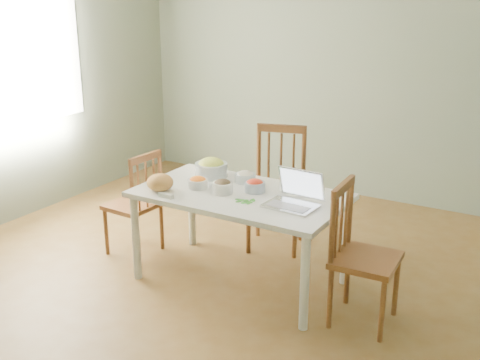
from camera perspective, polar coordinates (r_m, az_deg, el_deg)
The scene contains 18 objects.
floor at distance 4.47m, azimuth -1.35°, elevation -10.40°, with size 5.00×5.00×0.00m, color brown.
wall_back at distance 6.24m, azimuth 10.98°, elevation 10.58°, with size 5.00×0.00×2.70m, color slate.
window_left at distance 5.87m, azimuth -21.20°, elevation 10.72°, with size 0.04×1.60×1.20m, color white.
dining_table at distance 4.41m, azimuth 0.00°, elevation -5.67°, with size 1.53×0.86×0.72m, color white, non-canonical shape.
chair_far at distance 4.94m, azimuth 3.57°, elevation -0.96°, with size 0.46×0.44×1.04m, color #442415, non-canonical shape.
chair_left at distance 4.94m, azimuth -10.49°, elevation -2.19°, with size 0.39×0.38×0.89m, color #442415, non-canonical shape.
chair_right at distance 3.92m, azimuth 12.29°, elevation -7.34°, with size 0.42×0.40×0.96m, color #442415, non-canonical shape.
bread_boule at distance 4.34m, azimuth -7.85°, elevation -0.23°, with size 0.20×0.20×0.13m, color #C38D3E.
butter_stick at distance 4.20m, azimuth -7.28°, elevation -1.54°, with size 0.12×0.03×0.03m, color silver.
bowl_squash at distance 4.63m, azimuth -2.83°, elevation 1.22°, with size 0.26×0.26×0.15m, color #EFF541, non-canonical shape.
bowl_carrot at distance 4.38m, azimuth -4.17°, elevation -0.22°, with size 0.15×0.15×0.09m, color orange, non-canonical shape.
bowl_onion at distance 4.50m, azimuth 0.51°, elevation 0.33°, with size 0.16×0.16×0.09m, color white, non-canonical shape.
bowl_mushroom at distance 4.26m, azimuth -1.73°, elevation -0.63°, with size 0.15×0.15×0.10m, color black, non-canonical shape.
bowl_redpep at distance 4.29m, azimuth 1.45°, elevation -0.54°, with size 0.16×0.16×0.09m, color red, non-canonical shape.
bowl_broccoli at distance 4.35m, azimuth 4.72°, elevation -0.38°, with size 0.13×0.13×0.08m, color #135419, non-canonical shape.
flatbread at distance 4.40m, azimuth 5.85°, elevation -0.69°, with size 0.20×0.20×0.02m, color tan.
basil_bunch at distance 4.11m, azimuth 0.42°, elevation -1.95°, with size 0.17×0.17×0.02m, color #186216, non-canonical shape.
laptop at distance 3.97m, azimuth 5.01°, elevation -1.04°, with size 0.35×0.31×0.24m, color silver, non-canonical shape.
Camera 1 is at (2.09, -3.33, 2.14)m, focal length 43.50 mm.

